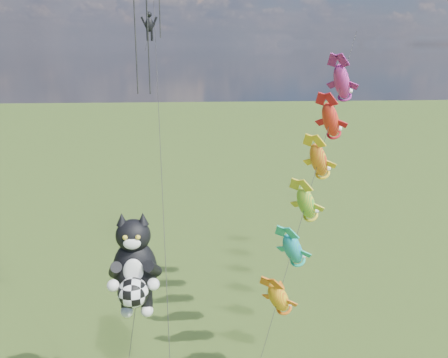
{
  "coord_description": "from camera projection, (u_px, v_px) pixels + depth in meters",
  "views": [
    {
      "loc": [
        9.17,
        -19.36,
        18.74
      ],
      "look_at": [
        11.3,
        10.24,
        10.72
      ],
      "focal_mm": 40.0,
      "sensor_mm": 36.0,
      "label": 1
    }
  ],
  "objects": [
    {
      "name": "cat_kite_rig",
      "position": [
        134.0,
        267.0,
        23.79
      ],
      "size": [
        2.6,
        4.17,
        11.15
      ],
      "rotation": [
        0.0,
        0.0,
        -0.32
      ],
      "color": "brown",
      "rests_on": "ground"
    },
    {
      "name": "fish_windsock_rig",
      "position": [
        313.0,
        182.0,
        29.05
      ],
      "size": [
        9.18,
        13.2,
        19.59
      ],
      "rotation": [
        0.0,
        0.0,
        -0.28
      ],
      "color": "brown",
      "rests_on": "ground"
    },
    {
      "name": "parafoil_rig",
      "position": [
        149.0,
        9.0,
        28.98
      ],
      "size": [
        2.5,
        17.47,
        27.2
      ],
      "rotation": [
        0.0,
        0.0,
        0.16
      ],
      "color": "brown",
      "rests_on": "ground"
    }
  ]
}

